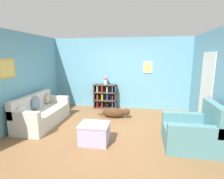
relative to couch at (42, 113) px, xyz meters
name	(u,v)px	position (x,y,z in m)	size (l,w,h in m)	color
ground_plane	(110,132)	(2.03, -0.20, -0.32)	(14.00, 14.00, 0.00)	brown
wall_back	(120,74)	(2.03, 2.05, 0.98)	(5.60, 0.13, 2.60)	#609EB7
wall_left	(17,80)	(-0.52, -0.20, 0.98)	(0.13, 5.00, 2.60)	#609EB7
wall_right	(221,86)	(4.58, -0.18, 0.97)	(0.16, 5.00, 2.60)	#609EB7
couch	(42,113)	(0.00, 0.00, 0.00)	(0.81, 1.82, 0.87)	beige
bookshelf	(105,96)	(1.49, 1.86, 0.13)	(0.85, 0.29, 0.91)	#42382D
recliner_chair	(193,132)	(3.95, -0.66, 0.01)	(1.08, 0.96, 0.99)	slate
coffee_table	(94,133)	(1.80, -0.84, -0.08)	(0.66, 0.53, 0.46)	#ADA3CC
dog	(115,113)	(2.01, 0.87, -0.15)	(1.04, 0.30, 0.33)	#472D19
vase	(106,80)	(1.52, 1.84, 0.76)	(0.15, 0.15, 0.31)	silver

